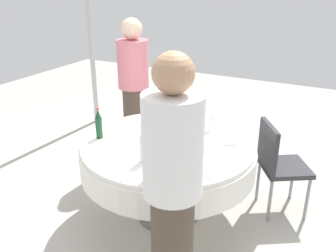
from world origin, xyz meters
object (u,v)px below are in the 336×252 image
(dining_table, at_px, (168,157))
(bottle_amber_south, at_px, (168,126))
(plate_far, at_px, (184,132))
(plate_near, at_px, (227,140))
(wine_glass_outer, at_px, (200,131))
(chair_right, at_px, (277,161))
(plate_mid, at_px, (148,122))
(person_east, at_px, (134,90))
(bottle_brown_outer, at_px, (148,163))
(person_south, at_px, (173,193))
(bottle_dark_green_east, at_px, (99,124))
(bottle_clear_west, at_px, (143,146))
(wine_glass_inner, at_px, (210,119))
(bottle_amber_inner, at_px, (177,145))

(dining_table, height_order, bottle_amber_south, bottle_amber_south)
(plate_far, bearing_deg, plate_near, -87.48)
(dining_table, distance_m, bottle_amber_south, 0.29)
(wine_glass_outer, height_order, chair_right, wine_glass_outer)
(plate_far, xyz_separation_m, plate_mid, (0.05, 0.40, 0.00))
(wine_glass_outer, height_order, person_east, person_east)
(bottle_brown_outer, height_order, person_south, person_south)
(plate_far, bearing_deg, person_south, -157.92)
(bottle_dark_green_east, bearing_deg, plate_far, -53.85)
(dining_table, bearing_deg, plate_mid, 51.48)
(plate_far, xyz_separation_m, chair_right, (0.27, -0.80, -0.23))
(plate_near, bearing_deg, plate_far, 92.52)
(bottle_amber_south, height_order, bottle_dark_green_east, bottle_amber_south)
(chair_right, bearing_deg, person_east, -131.36)
(plate_mid, xyz_separation_m, person_east, (0.51, 0.48, 0.12))
(bottle_clear_west, height_order, person_south, person_south)
(bottle_amber_south, xyz_separation_m, wine_glass_outer, (0.10, -0.24, -0.03))
(bottle_amber_south, relative_size, chair_right, 0.36)
(plate_mid, distance_m, person_east, 0.70)
(wine_glass_inner, distance_m, chair_right, 0.70)
(person_east, bearing_deg, bottle_brown_outer, -101.05)
(bottle_brown_outer, distance_m, chair_right, 1.37)
(bottle_amber_south, height_order, bottle_amber_inner, bottle_amber_south)
(bottle_brown_outer, relative_size, plate_far, 1.15)
(bottle_amber_south, relative_size, plate_near, 1.33)
(plate_near, relative_size, chair_right, 0.27)
(wine_glass_inner, bearing_deg, person_east, 69.49)
(bottle_amber_inner, relative_size, plate_near, 1.08)
(bottle_amber_inner, distance_m, wine_glass_outer, 0.33)
(bottle_brown_outer, height_order, plate_mid, bottle_brown_outer)
(bottle_amber_south, bearing_deg, plate_far, -7.17)
(plate_mid, bearing_deg, wine_glass_outer, -107.56)
(wine_glass_inner, distance_m, person_south, 1.33)
(person_east, bearing_deg, bottle_dark_green_east, -121.26)
(chair_right, bearing_deg, bottle_amber_south, -89.97)
(bottle_amber_inner, distance_m, plate_near, 0.56)
(wine_glass_outer, bearing_deg, bottle_amber_inner, 172.36)
(bottle_dark_green_east, bearing_deg, chair_right, -63.16)
(bottle_clear_west, bearing_deg, plate_mid, 28.02)
(person_south, height_order, chair_right, person_south)
(bottle_amber_inner, relative_size, person_south, 0.15)
(bottle_brown_outer, bearing_deg, bottle_amber_south, 15.30)
(bottle_brown_outer, height_order, wine_glass_inner, bottle_brown_outer)
(bottle_clear_west, distance_m, person_east, 1.46)
(wine_glass_inner, height_order, person_south, person_south)
(bottle_dark_green_east, bearing_deg, plate_mid, -22.55)
(wine_glass_inner, height_order, chair_right, wine_glass_inner)
(person_east, bearing_deg, bottle_clear_west, -101.39)
(bottle_dark_green_east, xyz_separation_m, wine_glass_outer, (0.29, -0.82, -0.02))
(wine_glass_inner, bearing_deg, plate_near, -122.42)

